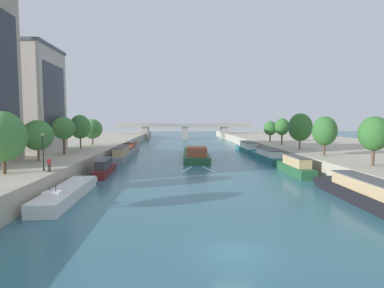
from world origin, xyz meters
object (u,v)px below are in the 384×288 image
at_px(tree_right_nearest, 282,127).
at_px(moored_boat_right_near, 364,192).
at_px(moored_boat_left_upstream, 122,154).
at_px(lamppost_left_bank, 43,150).
at_px(moored_boat_right_end, 295,166).
at_px(moored_boat_right_second, 248,147).
at_px(moored_boat_left_near, 68,193).
at_px(moored_boat_left_downstream, 131,148).
at_px(tree_right_by_lamp, 300,127).
at_px(tree_right_second, 325,131).
at_px(bridge_far, 185,129).
at_px(tree_left_past_mid, 80,127).
at_px(person_on_quay, 49,163).
at_px(tree_left_far, 64,128).
at_px(barge_midriver, 196,154).
at_px(tree_left_nearest, 92,129).
at_px(tree_right_distant, 374,134).
at_px(moored_boat_left_midway, 105,168).
at_px(moored_boat_right_gap_after, 268,156).
at_px(tree_right_midway, 270,128).
at_px(tree_left_second, 3,137).
at_px(tree_left_distant, 38,135).

bearing_deg(tree_right_nearest, moored_boat_right_near, -98.26).
xyz_separation_m(moored_boat_left_upstream, lamppost_left_bank, (-3.99, -26.82, 3.55)).
xyz_separation_m(moored_boat_right_end, tree_right_nearest, (6.39, 24.27, 5.44)).
height_order(moored_boat_right_near, moored_boat_right_second, moored_boat_right_near).
distance_m(moored_boat_left_near, moored_boat_right_second, 54.92).
xyz_separation_m(moored_boat_left_downstream, tree_right_by_lamp, (35.69, -18.34, 5.60)).
xyz_separation_m(tree_right_second, bridge_far, (-20.42, 81.61, -2.18)).
distance_m(tree_left_past_mid, person_on_quay, 28.35).
bearing_deg(moored_boat_left_upstream, moored_boat_right_second, 28.49).
bearing_deg(tree_left_far, moored_boat_right_near, -31.86).
bearing_deg(barge_midriver, tree_left_nearest, 165.84).
relative_size(moored_boat_left_near, tree_right_distant, 2.31).
height_order(barge_midriver, moored_boat_left_downstream, barge_midriver).
distance_m(moored_boat_left_midway, moored_boat_right_gap_after, 32.27).
distance_m(tree_left_nearest, tree_right_second, 49.13).
bearing_deg(moored_boat_left_downstream, moored_boat_right_near, -58.35).
distance_m(moored_boat_right_second, person_on_quay, 54.53).
distance_m(tree_right_midway, bridge_far, 54.72).
bearing_deg(tree_left_second, tree_left_far, 91.26).
distance_m(tree_left_nearest, person_on_quay, 37.31).
bearing_deg(moored_boat_right_near, moored_boat_right_gap_after, 90.27).
xyz_separation_m(tree_right_distant, tree_right_second, (-0.66, 11.41, -0.08)).
bearing_deg(tree_left_past_mid, moored_boat_right_end, -24.58).
xyz_separation_m(moored_boat_left_upstream, tree_right_by_lamp, (35.39, -3.23, 5.54)).
height_order(moored_boat_left_downstream, tree_left_far, tree_left_far).
bearing_deg(moored_boat_right_near, barge_midriver, 111.38).
height_order(moored_boat_right_second, tree_right_nearest, tree_right_nearest).
height_order(moored_boat_left_near, moored_boat_right_gap_after, moored_boat_right_gap_after).
bearing_deg(moored_boat_right_near, moored_boat_left_midway, 149.37).
relative_size(moored_boat_left_near, tree_left_second, 2.15).
relative_size(tree_left_distant, tree_right_by_lamp, 0.81).
xyz_separation_m(moored_boat_right_near, tree_right_distant, (6.24, 8.23, 5.40)).
relative_size(moored_boat_left_near, tree_left_nearest, 2.41).
relative_size(moored_boat_left_upstream, lamppost_left_bank, 3.44).
height_order(tree_left_nearest, tree_right_midway, tree_left_nearest).
height_order(moored_boat_left_downstream, moored_boat_right_second, moored_boat_left_downstream).
distance_m(moored_boat_left_upstream, moored_boat_left_downstream, 15.11).
bearing_deg(moored_boat_right_near, tree_left_nearest, 131.62).
distance_m(moored_boat_left_midway, moored_boat_right_end, 28.81).
distance_m(moored_boat_left_midway, tree_left_far, 11.44).
xyz_separation_m(tree_left_far, tree_right_second, (42.83, -3.51, -0.41)).
xyz_separation_m(barge_midriver, moored_boat_right_end, (13.87, -20.29, 0.22)).
bearing_deg(tree_right_by_lamp, tree_right_nearest, 89.56).
bearing_deg(lamppost_left_bank, tree_right_second, 18.52).
bearing_deg(moored_boat_left_upstream, tree_right_by_lamp, -5.22).
bearing_deg(barge_midriver, tree_right_midway, 34.37).
xyz_separation_m(moored_boat_left_near, tree_right_by_lamp, (35.63, 26.85, 6.13)).
bearing_deg(moored_boat_right_gap_after, person_on_quay, -141.91).
bearing_deg(tree_left_past_mid, moored_boat_left_upstream, -0.53).
distance_m(tree_right_distant, tree_right_nearest, 32.42).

